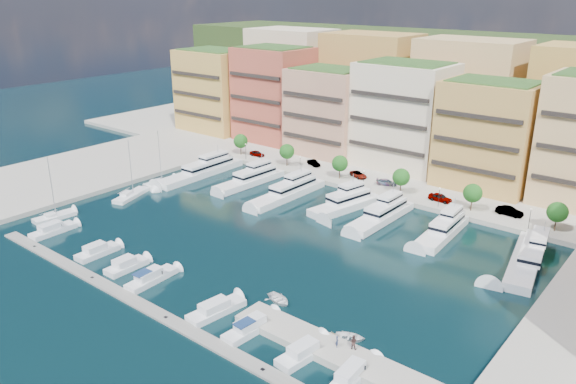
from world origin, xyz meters
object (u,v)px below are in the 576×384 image
at_px(cruiser_3, 126,266).
at_px(yacht_0, 204,170).
at_px(car_1, 314,163).
at_px(person_0, 337,341).
at_px(lamppost_0, 246,149).
at_px(yacht_2, 289,191).
at_px(lamppost_3, 439,194).
at_px(car_3, 386,182).
at_px(person_1, 353,342).
at_px(tree_0, 241,141).
at_px(tender_1, 332,334).
at_px(car_4, 440,198).
at_px(lamppost_4, 530,215).
at_px(car_2, 358,175).
at_px(tender_2, 350,337).
at_px(cruiser_4, 151,278).
at_px(sailboat_2, 160,183).
at_px(cruiser_7, 252,328).
at_px(car_5, 509,211).
at_px(yacht_1, 252,179).
at_px(tree_5, 557,212).
at_px(yacht_3, 347,203).
at_px(tree_4, 473,193).
at_px(tree_2, 340,163).
at_px(yacht_4, 382,215).
at_px(tree_1, 287,151).
at_px(yacht_5, 444,229).
at_px(sailboat_1, 131,196).
at_px(cruiser_2, 97,252).
at_px(cruiser_0, 53,230).
at_px(tender_0, 279,299).
at_px(lamppost_2, 364,176).
at_px(cruiser_6, 216,310).
at_px(yacht_6, 528,257).
at_px(lamppost_1, 300,161).
at_px(car_0, 257,153).

bearing_deg(cruiser_3, yacht_0, 122.41).
xyz_separation_m(car_1, person_0, (47.66, -59.25, 0.06)).
height_order(lamppost_0, yacht_2, yacht_2).
bearing_deg(lamppost_3, cruiser_3, -117.20).
distance_m(yacht_0, car_3, 44.50).
bearing_deg(person_1, yacht_2, -62.25).
xyz_separation_m(tree_0, tender_1, (66.40, -52.38, -4.31)).
distance_m(cruiser_3, car_4, 65.15).
relative_size(lamppost_4, car_2, 0.85).
height_order(lamppost_4, tender_2, lamppost_4).
height_order(cruiser_4, sailboat_2, sailboat_2).
height_order(lamppost_4, car_2, lamppost_4).
relative_size(cruiser_7, car_5, 1.77).
xyz_separation_m(yacht_1, yacht_2, (12.28, -1.03, 0.12)).
distance_m(tree_5, yacht_3, 39.81).
distance_m(tree_4, yacht_0, 63.50).
bearing_deg(car_2, tree_2, 165.06).
height_order(cruiser_4, car_1, car_1).
xyz_separation_m(tree_2, yacht_4, (19.35, -13.42, -3.65)).
relative_size(tree_5, car_1, 1.29).
height_order(cruiser_7, car_4, car_4).
distance_m(tree_1, yacht_5, 49.65).
bearing_deg(sailboat_2, sailboat_1, -80.41).
xyz_separation_m(cruiser_2, tender_1, (45.34, 5.70, -0.11)).
height_order(lamppost_4, cruiser_4, lamppost_4).
relative_size(cruiser_0, car_1, 1.97).
relative_size(tree_1, tender_0, 1.29).
bearing_deg(car_1, tree_0, 123.77).
bearing_deg(lamppost_2, lamppost_3, 0.00).
bearing_deg(cruiser_2, lamppost_4, 45.43).
relative_size(cruiser_0, cruiser_3, 1.21).
distance_m(tender_1, car_4, 54.18).
bearing_deg(person_1, cruiser_6, -7.74).
xyz_separation_m(yacht_6, sailboat_2, (-79.38, -13.18, -0.89)).
bearing_deg(yacht_3, tree_5, 18.39).
bearing_deg(tree_5, car_1, 175.80).
distance_m(cruiser_3, cruiser_4, 6.52).
relative_size(yacht_5, cruiser_2, 2.36).
xyz_separation_m(yacht_1, tender_0, (38.94, -36.52, -0.64)).
bearing_deg(sailboat_1, lamppost_0, 86.45).
distance_m(lamppost_1, tender_2, 67.77).
distance_m(yacht_5, yacht_6, 15.83).
bearing_deg(sailboat_1, tree_5, 25.36).
bearing_deg(person_0, lamppost_4, -52.54).
xyz_separation_m(yacht_6, person_0, (-10.75, -40.52, 0.57)).
bearing_deg(tender_0, car_0, 59.15).
relative_size(car_3, person_0, 2.93).
relative_size(lamppost_2, car_4, 0.84).
bearing_deg(lamppost_1, lamppost_3, 0.00).
height_order(tree_0, car_1, tree_0).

